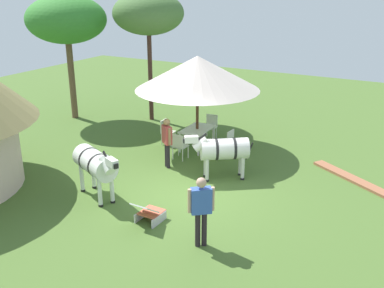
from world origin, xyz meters
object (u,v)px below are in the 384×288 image
at_px(zebra_nearest_camera, 96,164).
at_px(acacia_tree_right_background, 66,20).
at_px(shade_umbrella, 197,73).
at_px(acacia_tree_far_lawn, 148,14).
at_px(patio_dining_table, 197,131).
at_px(standing_watcher, 201,206).
at_px(patio_chair_near_hut, 179,145).
at_px(patio_chair_west_end, 228,141).
at_px(guest_beside_umbrella, 167,138).
at_px(zebra_by_umbrella, 222,149).
at_px(patio_chair_near_lawn, 166,130).
at_px(striped_lounge_chair, 149,213).
at_px(patio_chair_east_end, 211,125).

height_order(zebra_nearest_camera, acacia_tree_right_background, acacia_tree_right_background).
relative_size(shade_umbrella, zebra_nearest_camera, 2.09).
height_order(shade_umbrella, acacia_tree_far_lawn, acacia_tree_far_lawn).
height_order(patio_dining_table, standing_watcher, standing_watcher).
height_order(patio_chair_near_hut, acacia_tree_far_lawn, acacia_tree_far_lawn).
bearing_deg(acacia_tree_right_background, standing_watcher, -123.19).
height_order(patio_chair_west_end, guest_beside_umbrella, guest_beside_umbrella).
height_order(zebra_by_umbrella, acacia_tree_right_background, acacia_tree_right_background).
xyz_separation_m(shade_umbrella, guest_beside_umbrella, (-1.94, 0.03, -1.73)).
bearing_deg(acacia_tree_right_background, zebra_by_umbrella, -107.77).
xyz_separation_m(patio_dining_table, acacia_tree_far_lawn, (2.17, 3.40, 3.72)).
height_order(patio_chair_near_lawn, zebra_nearest_camera, zebra_nearest_camera).
height_order(patio_dining_table, patio_chair_near_hut, patio_chair_near_hut).
distance_m(patio_dining_table, patio_chair_near_hut, 1.22).
xyz_separation_m(striped_lounge_chair, acacia_tree_far_lawn, (7.28, 4.81, 4.11)).
bearing_deg(patio_dining_table, patio_chair_west_end, -93.79).
xyz_separation_m(patio_chair_near_hut, striped_lounge_chair, (-3.89, -1.43, -0.27)).
height_order(patio_chair_near_hut, standing_watcher, standing_watcher).
relative_size(patio_chair_near_lawn, zebra_by_umbrella, 0.50).
distance_m(striped_lounge_chair, acacia_tree_far_lawn, 9.64).
xyz_separation_m(patio_dining_table, patio_chair_near_hut, (-1.22, 0.02, -0.13)).
bearing_deg(patio_chair_east_end, striped_lounge_chair, 99.61).
relative_size(standing_watcher, zebra_by_umbrella, 0.93).
bearing_deg(patio_chair_east_end, patio_chair_near_lawn, 45.95).
bearing_deg(acacia_tree_far_lawn, patio_chair_east_end, -106.04).
relative_size(patio_chair_west_end, zebra_nearest_camera, 0.44).
bearing_deg(standing_watcher, patio_chair_east_end, 74.96).
bearing_deg(striped_lounge_chair, patio_chair_near_lawn, 118.95).
relative_size(standing_watcher, acacia_tree_far_lawn, 0.32).
xyz_separation_m(patio_chair_west_end, acacia_tree_far_lawn, (2.25, 4.61, 3.85)).
relative_size(striped_lounge_chair, zebra_nearest_camera, 0.40).
bearing_deg(patio_chair_near_hut, patio_chair_east_end, 92.35).
bearing_deg(standing_watcher, patio_chair_west_end, 68.62).
relative_size(patio_chair_near_hut, zebra_nearest_camera, 0.44).
bearing_deg(patio_chair_near_lawn, shade_umbrella, 90.00).
bearing_deg(guest_beside_umbrella, zebra_nearest_camera, -62.54).
height_order(patio_chair_west_end, acacia_tree_far_lawn, acacia_tree_far_lawn).
relative_size(patio_chair_near_lawn, acacia_tree_right_background, 0.18).
xyz_separation_m(patio_chair_near_lawn, patio_chair_near_hut, (-1.10, -1.19, 0.00)).
distance_m(patio_chair_near_hut, standing_watcher, 5.21).
bearing_deg(patio_chair_near_lawn, standing_watcher, 33.09).
relative_size(patio_chair_east_end, guest_beside_umbrella, 0.56).
relative_size(patio_chair_west_end, zebra_by_umbrella, 0.50).
xyz_separation_m(guest_beside_umbrella, striped_lounge_chair, (-3.17, -1.44, -0.71)).
bearing_deg(zebra_nearest_camera, patio_dining_table, -162.66).
bearing_deg(standing_watcher, guest_beside_umbrella, 91.19).
distance_m(patio_dining_table, zebra_by_umbrella, 2.66).
relative_size(patio_chair_east_end, striped_lounge_chair, 1.10).
distance_m(shade_umbrella, zebra_nearest_camera, 5.02).
bearing_deg(patio_chair_west_end, guest_beside_umbrella, 150.10).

